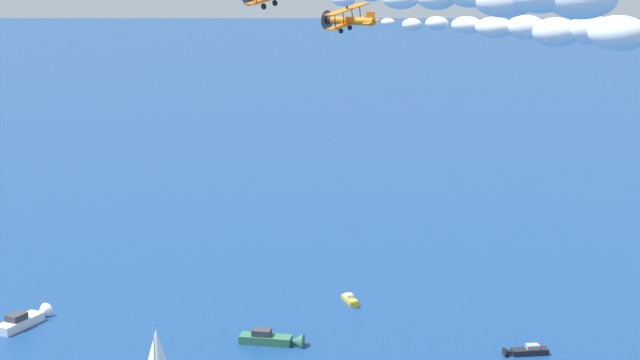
# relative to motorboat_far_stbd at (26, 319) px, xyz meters

# --- Properties ---
(motorboat_far_stbd) EXTENTS (6.85, 9.67, 2.81)m
(motorboat_far_stbd) POSITION_rel_motorboat_far_stbd_xyz_m (0.00, 0.00, 0.00)
(motorboat_far_stbd) COLOR white
(motorboat_far_stbd) RESTS_ON ground_plane
(motorboat_inshore) EXTENTS (6.11, 2.02, 1.74)m
(motorboat_inshore) POSITION_rel_motorboat_far_stbd_xyz_m (68.62, -15.61, -0.29)
(motorboat_inshore) COLOR black
(motorboat_inshore) RESTS_ON ground_plane
(motorboat_outer_ring_d) EXTENTS (9.11, 4.36, 2.56)m
(motorboat_outer_ring_d) POSITION_rel_motorboat_far_stbd_xyz_m (35.60, -9.85, -0.07)
(motorboat_outer_ring_d) COLOR #33704C
(motorboat_outer_ring_d) RESTS_ON ground_plane
(motorboat_outer_ring_f) EXTENTS (2.62, 5.18, 1.46)m
(motorboat_outer_ring_f) POSITION_rel_motorboat_far_stbd_xyz_m (47.61, 6.68, -0.36)
(motorboat_outer_ring_f) COLOR gold
(motorboat_outer_ring_f) RESTS_ON ground_plane
(biplane_wingman) EXTENTS (6.75, 6.52, 3.66)m
(biplane_wingman) POSITION_rel_motorboat_far_stbd_xyz_m (44.27, -23.76, 43.79)
(biplane_wingman) COLOR orange
(wingwalker_wingman) EXTENTS (1.02, 1.21, 1.53)m
(wingwalker_wingman) POSITION_rel_motorboat_far_stbd_xyz_m (44.04, -24.02, 45.92)
(wingwalker_wingman) COLOR black
(smoke_trail_wingman) EXTENTS (24.81, 22.39, 4.00)m
(smoke_trail_wingman) POSITION_rel_motorboat_far_stbd_xyz_m (63.94, -40.03, 43.53)
(smoke_trail_wingman) COLOR white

